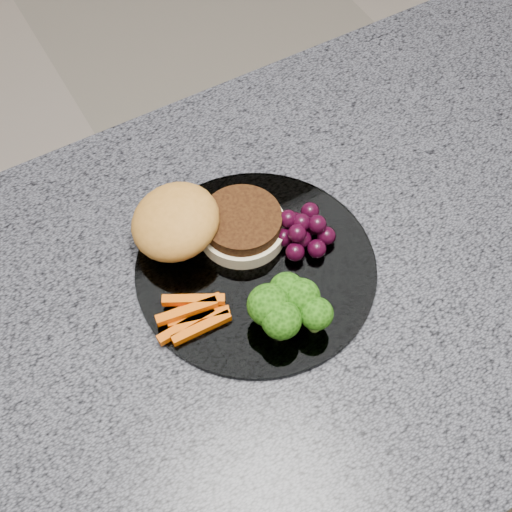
{
  "coord_description": "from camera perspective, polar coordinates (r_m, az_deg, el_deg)",
  "views": [
    {
      "loc": [
        -0.31,
        -0.32,
        1.55
      ],
      "look_at": [
        -0.11,
        0.03,
        0.93
      ],
      "focal_mm": 50.0,
      "sensor_mm": 36.0,
      "label": 1
    }
  ],
  "objects": [
    {
      "name": "plate",
      "position": [
        0.77,
        0.0,
        -0.94
      ],
      "size": [
        0.26,
        0.26,
        0.01
      ],
      "primitive_type": "cylinder",
      "color": "white",
      "rests_on": "countertop"
    },
    {
      "name": "burger",
      "position": [
        0.77,
        -4.54,
        2.47
      ],
      "size": [
        0.19,
        0.15,
        0.05
      ],
      "rotation": [
        0.0,
        0.0,
        -0.32
      ],
      "color": "beige",
      "rests_on": "plate"
    },
    {
      "name": "carrot_sticks",
      "position": [
        0.73,
        -5.06,
        -4.72
      ],
      "size": [
        0.08,
        0.05,
        0.02
      ],
      "rotation": [
        0.0,
        0.0,
        -0.42
      ],
      "color": "#D75203",
      "rests_on": "plate"
    },
    {
      "name": "grape_bunch",
      "position": [
        0.77,
        3.84,
        2.02
      ],
      "size": [
        0.06,
        0.07,
        0.04
      ],
      "rotation": [
        0.0,
        0.0,
        0.24
      ],
      "color": "black",
      "rests_on": "plate"
    },
    {
      "name": "broccoli",
      "position": [
        0.71,
        2.51,
        -4.0
      ],
      "size": [
        0.08,
        0.07,
        0.05
      ],
      "rotation": [
        0.0,
        0.0,
        -0.41
      ],
      "color": "olive",
      "rests_on": "plate"
    },
    {
      "name": "island_cabinet",
      "position": [
        1.21,
        5.18,
        -11.89
      ],
      "size": [
        1.2,
        0.6,
        0.86
      ],
      "primitive_type": "cube",
      "color": "brown",
      "rests_on": "ground"
    },
    {
      "name": "countertop",
      "position": [
        0.81,
        7.6,
        -0.21
      ],
      "size": [
        1.2,
        0.6,
        0.04
      ],
      "primitive_type": "cube",
      "color": "#53555F",
      "rests_on": "island_cabinet"
    }
  ]
}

